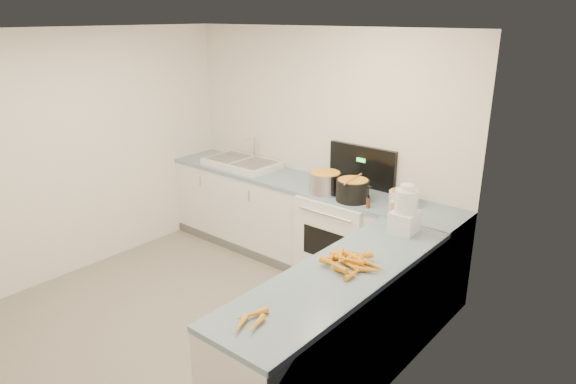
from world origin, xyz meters
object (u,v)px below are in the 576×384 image
Objects in this scene: sink at (242,163)px; black_pot at (353,191)px; extract_bottle at (368,203)px; food_processor at (405,212)px; spice_jar at (392,208)px; stove at (344,236)px; steel_pot at (325,184)px; mixing_bowl at (404,198)px.

sink is 2.74× the size of black_pot.
food_processor is at bearing -28.53° from extract_bottle.
extract_bottle is 0.23m from spice_jar.
sink is at bearing 179.38° from stove.
sink is 2.08m from spice_jar.
mixing_bowl is at bearing 15.02° from steel_pot.
extract_bottle is (-0.20, -0.29, -0.01)m from mixing_bowl.
mixing_bowl is at bearing 1.58° from sink.
extract_bottle is at bearing 151.47° from food_processor.
sink is 2.41m from food_processor.
mixing_bowl is (2.05, 0.06, 0.03)m from sink.
steel_pot is 0.78m from mixing_bowl.
sink is 2.05m from mixing_bowl.
steel_pot is (1.30, -0.15, 0.06)m from sink.
sink is at bearing 172.87° from extract_bottle.
extract_bottle is at bearing -125.50° from mixing_bowl.
stove is 1.54m from sink.
extract_bottle is 1.00× the size of spice_jar.
spice_jar is at bearing 6.47° from extract_bottle.
mixing_bowl is (0.75, 0.20, -0.03)m from steel_pot.
spice_jar is (0.45, -0.05, -0.04)m from black_pot.
black_pot reaches higher than mixing_bowl.
stove is 0.68m from extract_bottle.
black_pot is at bearing 160.99° from extract_bottle.
black_pot reaches higher than spice_jar.
food_processor is at bearing -47.63° from spice_jar.
spice_jar is at bearing -16.84° from stove.
stove is 0.60m from steel_pot.
stove reaches higher than steel_pot.
sink reaches higher than black_pot.
black_pot is 0.78× the size of food_processor.
food_processor is (1.05, -0.36, 0.08)m from steel_pot.
stove reaches higher than sink.
sink is 8.82× the size of extract_bottle.
sink is (-1.45, 0.02, 0.50)m from stove.
black_pot reaches higher than extract_bottle.
extract_bottle and spice_jar have the same top height.
steel_pot is 1.16× the size of mixing_bowl.
steel_pot is 0.33m from black_pot.
mixing_bowl is at bearing 6.89° from stove.
stove is at bearing 39.88° from steel_pot.
food_processor is (2.35, -0.51, 0.13)m from sink.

